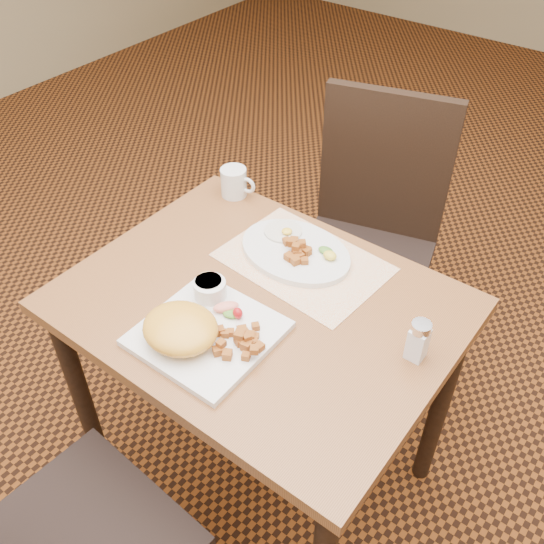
{
  "coord_description": "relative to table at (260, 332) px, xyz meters",
  "views": [
    {
      "loc": [
        0.65,
        -0.8,
        1.74
      ],
      "look_at": [
        0.01,
        0.04,
        0.82
      ],
      "focal_mm": 40.0,
      "sensor_mm": 36.0,
      "label": 1
    }
  ],
  "objects": [
    {
      "name": "hollandaise_mound",
      "position": [
        -0.05,
        -0.21,
        0.15
      ],
      "size": [
        0.18,
        0.15,
        0.06
      ],
      "color": "gold",
      "rests_on": "plate_square"
    },
    {
      "name": "chair_far",
      "position": [
        -0.06,
        0.66,
        -0.1
      ],
      "size": [
        0.52,
        0.53,
        0.97
      ],
      "rotation": [
        0.0,
        0.0,
        3.42
      ],
      "color": "black",
      "rests_on": "ground"
    },
    {
      "name": "salt_shaker",
      "position": [
        0.37,
        0.07,
        0.16
      ],
      "size": [
        0.04,
        0.04,
        0.1
      ],
      "color": "white",
      "rests_on": "table"
    },
    {
      "name": "garnish_ov",
      "position": [
        0.05,
        0.22,
        0.14
      ],
      "size": [
        0.06,
        0.05,
        0.02
      ],
      "color": "#387223",
      "rests_on": "plate_oval"
    },
    {
      "name": "ramekin",
      "position": [
        -0.09,
        -0.07,
        0.15
      ],
      "size": [
        0.08,
        0.08,
        0.04
      ],
      "color": "silver",
      "rests_on": "plate_square"
    },
    {
      "name": "garnish_sq",
      "position": [
        -0.02,
        -0.09,
        0.14
      ],
      "size": [
        0.08,
        0.07,
        0.03
      ],
      "color": "#387223",
      "rests_on": "plate_square"
    },
    {
      "name": "fried_egg",
      "position": [
        -0.1,
        0.23,
        0.13
      ],
      "size": [
        0.1,
        0.1,
        0.02
      ],
      "color": "white",
      "rests_on": "plate_oval"
    },
    {
      "name": "plate_oval",
      "position": [
        -0.03,
        0.19,
        0.12
      ],
      "size": [
        0.32,
        0.25,
        0.02
      ],
      "primitive_type": null,
      "rotation": [
        0.0,
        0.0,
        -0.06
      ],
      "color": "silver",
      "rests_on": "placemat"
    },
    {
      "name": "table",
      "position": [
        0.0,
        0.0,
        0.0
      ],
      "size": [
        0.9,
        0.7,
        0.75
      ],
      "color": "brown",
      "rests_on": "ground"
    },
    {
      "name": "placemat",
      "position": [
        0.0,
        0.18,
        0.11
      ],
      "size": [
        0.42,
        0.31,
        0.0
      ],
      "primitive_type": "cube",
      "rotation": [
        0.0,
        0.0,
        -0.08
      ],
      "color": "white",
      "rests_on": "table"
    },
    {
      "name": "ground",
      "position": [
        0.0,
        0.0,
        -0.64
      ],
      "size": [
        8.0,
        8.0,
        0.0
      ],
      "primitive_type": "plane",
      "color": "black",
      "rests_on": "ground"
    },
    {
      "name": "home_fries_ov",
      "position": [
        -0.01,
        0.18,
        0.14
      ],
      "size": [
        0.11,
        0.09,
        0.04
      ],
      "color": "#AB5B1B",
      "rests_on": "plate_oval"
    },
    {
      "name": "home_fries_sq",
      "position": [
        0.06,
        -0.14,
        0.14
      ],
      "size": [
        0.13,
        0.13,
        0.03
      ],
      "color": "#AB5B1B",
      "rests_on": "plate_square"
    },
    {
      "name": "coffee_mug",
      "position": [
        -0.33,
        0.31,
        0.15
      ],
      "size": [
        0.11,
        0.07,
        0.08
      ],
      "color": "silver",
      "rests_on": "table"
    },
    {
      "name": "plate_square",
      "position": [
        -0.02,
        -0.16,
        0.12
      ],
      "size": [
        0.28,
        0.28,
        0.02
      ],
      "primitive_type": "cube",
      "rotation": [
        0.0,
        0.0,
        0.01
      ],
      "color": "silver",
      "rests_on": "table"
    }
  ]
}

